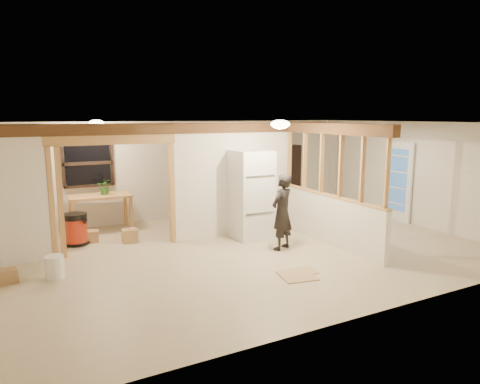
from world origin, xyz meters
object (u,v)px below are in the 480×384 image
woman (282,212)px  bookshelf (285,177)px  work_table (101,213)px  refrigerator (251,194)px  shop_vac (76,229)px

woman → bookshelf: size_ratio=0.84×
woman → work_table: 4.26m
refrigerator → shop_vac: bearing=161.4°
work_table → shop_vac: work_table is taller
refrigerator → woman: refrigerator is taller
woman → shop_vac: size_ratio=2.27×
woman → shop_vac: (-3.61, 2.20, -0.43)m
woman → bookshelf: 3.99m
shop_vac → bookshelf: bookshelf is taller
refrigerator → work_table: size_ratio=1.41×
woman → work_table: (-2.96, 3.04, -0.33)m
refrigerator → bookshelf: 3.28m
woman → work_table: bearing=-70.4°
shop_vac → woman: bearing=-31.4°
refrigerator → bookshelf: size_ratio=1.06×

